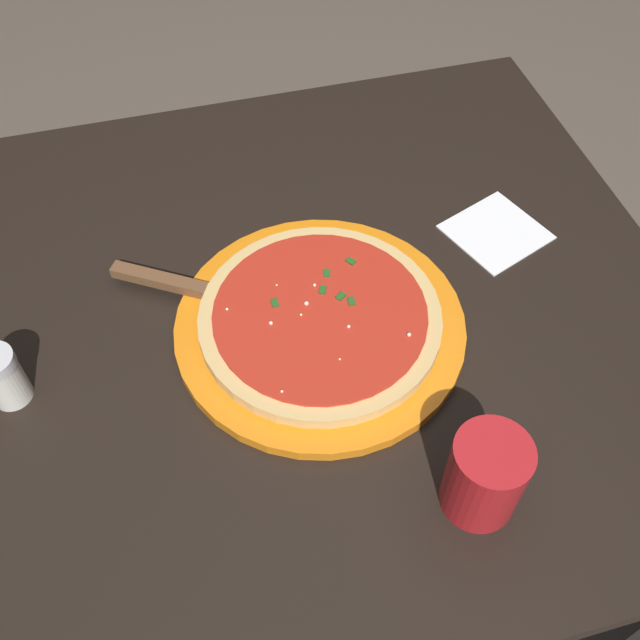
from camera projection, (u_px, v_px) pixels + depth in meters
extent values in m
plane|color=brown|center=(309.00, 536.00, 1.49)|extent=(5.00, 5.00, 0.00)
cube|color=black|center=(453.00, 252.00, 1.48)|extent=(0.06, 0.06, 0.73)
cube|color=black|center=(50.00, 334.00, 1.36)|extent=(0.06, 0.06, 0.73)
cube|color=black|center=(638.00, 608.00, 1.05)|extent=(0.06, 0.06, 0.73)
cube|color=black|center=(302.00, 314.00, 0.90)|extent=(0.95, 0.88, 0.03)
cylinder|color=orange|center=(320.00, 326.00, 0.86)|extent=(0.35, 0.35, 0.02)
cylinder|color=#DBB26B|center=(320.00, 318.00, 0.85)|extent=(0.29, 0.29, 0.02)
cylinder|color=red|center=(320.00, 313.00, 0.84)|extent=(0.25, 0.25, 0.00)
sphere|color=#EFEACC|center=(282.00, 391.00, 0.77)|extent=(0.00, 0.00, 0.00)
sphere|color=#EFEACC|center=(271.00, 323.00, 0.83)|extent=(0.00, 0.00, 0.00)
sphere|color=#EFEACC|center=(309.00, 303.00, 0.85)|extent=(0.01, 0.01, 0.01)
sphere|color=#EFEACC|center=(314.00, 284.00, 0.87)|extent=(0.00, 0.00, 0.00)
sphere|color=#EFEACC|center=(227.00, 309.00, 0.84)|extent=(0.00, 0.00, 0.00)
sphere|color=#EFEACC|center=(409.00, 335.00, 0.82)|extent=(0.00, 0.00, 0.00)
sphere|color=#EFEACC|center=(301.00, 315.00, 0.84)|extent=(0.00, 0.00, 0.00)
sphere|color=#EFEACC|center=(277.00, 285.00, 0.86)|extent=(0.00, 0.00, 0.00)
sphere|color=#EFEACC|center=(340.00, 359.00, 0.80)|extent=(0.00, 0.00, 0.00)
sphere|color=#EFEACC|center=(349.00, 326.00, 0.83)|extent=(0.00, 0.00, 0.00)
cube|color=#23561E|center=(275.00, 303.00, 0.85)|extent=(0.01, 0.01, 0.00)
cube|color=#23561E|center=(327.00, 273.00, 0.88)|extent=(0.01, 0.01, 0.00)
cube|color=#23561E|center=(323.00, 290.00, 0.86)|extent=(0.01, 0.01, 0.00)
cube|color=#23561E|center=(341.00, 296.00, 0.85)|extent=(0.01, 0.01, 0.00)
cube|color=#23561E|center=(351.00, 261.00, 0.89)|extent=(0.01, 0.01, 0.00)
cube|color=#23561E|center=(351.00, 301.00, 0.85)|extent=(0.01, 0.01, 0.00)
cube|color=silver|center=(245.00, 303.00, 0.87)|extent=(0.11, 0.11, 0.00)
cube|color=brown|center=(161.00, 280.00, 0.89)|extent=(0.12, 0.08, 0.01)
cylinder|color=#B2191E|center=(485.00, 476.00, 0.70)|extent=(0.08, 0.08, 0.10)
cube|color=white|center=(496.00, 232.00, 0.97)|extent=(0.15, 0.15, 0.00)
cylinder|color=silver|center=(5.00, 381.00, 0.79)|extent=(0.04, 0.04, 0.06)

